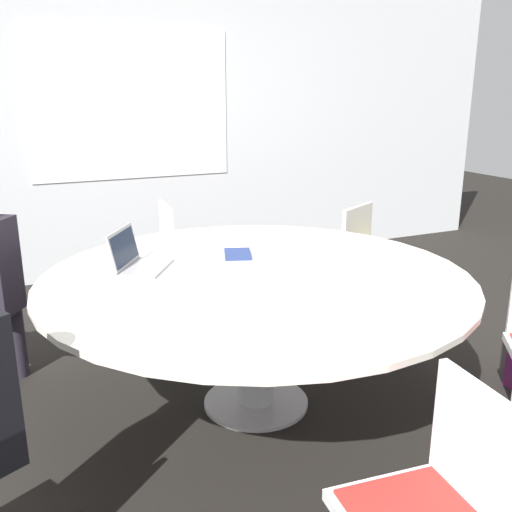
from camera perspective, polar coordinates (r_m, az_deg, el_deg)
The scene contains 8 objects.
ground_plane at distance 3.29m, azimuth -0.00°, elevation -14.51°, with size 16.00×16.00×0.00m, color black.
wall_back at distance 5.41m, azimuth -12.28°, elevation 12.44°, with size 8.00×0.07×2.70m.
conference_table at distance 3.00m, azimuth -0.00°, elevation -3.58°, with size 2.24×2.24×0.76m.
chair_2 at distance 1.92m, azimuth 17.89°, elevation -22.27°, with size 0.46×0.48×0.86m.
chair_4 at distance 4.32m, azimuth 11.46°, elevation 0.21°, with size 0.59×0.58×0.86m.
chair_5 at distance 4.42m, azimuth -7.24°, elevation 0.79°, with size 0.46×0.48×0.86m.
laptop at distance 3.12m, azimuth -11.94°, elevation -0.31°, with size 0.39×0.42×0.21m.
spiral_notebook at distance 3.30m, azimuth -1.85°, elevation 0.20°, with size 0.21×0.25×0.02m.
Camera 1 is at (-1.18, -2.57, 1.69)m, focal length 40.00 mm.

